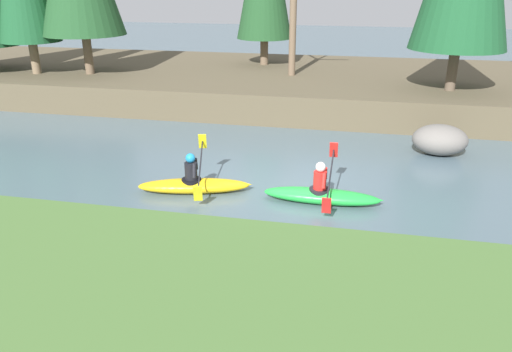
# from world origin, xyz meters

# --- Properties ---
(ground_plane) EXTENTS (90.00, 90.00, 0.00)m
(ground_plane) POSITION_xyz_m (0.00, 0.00, 0.00)
(ground_plane) COLOR #4C606B
(riverbank_far) EXTENTS (44.00, 10.00, 1.09)m
(riverbank_far) POSITION_xyz_m (0.00, 10.21, 0.55)
(riverbank_far) COLOR brown
(riverbank_far) RESTS_ON ground
(bare_tree_upstream) EXTENTS (2.71, 2.68, 4.84)m
(bare_tree_upstream) POSITION_xyz_m (-1.07, 9.37, 3.38)
(bare_tree_upstream) COLOR brown
(bare_tree_upstream) RESTS_ON riverbank_far
(kayaker_lead) EXTENTS (2.77, 2.06, 1.20)m
(kayaker_lead) POSITION_xyz_m (1.11, -0.75, 0.22)
(kayaker_lead) COLOR green
(kayaker_lead) RESTS_ON ground
(kayaker_middle) EXTENTS (2.78, 2.05, 1.20)m
(kayaker_middle) POSITION_xyz_m (-1.99, -0.77, 0.22)
(kayaker_middle) COLOR yellow
(kayaker_middle) RESTS_ON ground
(boulder_midstream) EXTENTS (1.59, 1.24, 0.90)m
(boulder_midstream) POSITION_xyz_m (4.18, 3.42, 0.45)
(boulder_midstream) COLOR slate
(boulder_midstream) RESTS_ON ground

